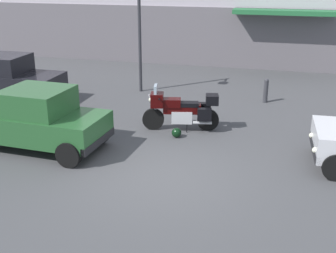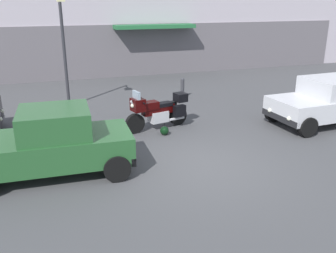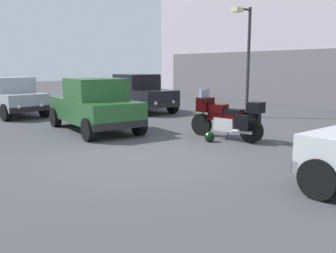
% 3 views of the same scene
% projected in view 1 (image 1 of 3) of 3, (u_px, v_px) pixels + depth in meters
% --- Properties ---
extents(ground_plane, '(80.00, 80.00, 0.00)m').
position_uv_depth(ground_plane, '(160.00, 176.00, 10.12)').
color(ground_plane, '#424244').
extents(motorcycle, '(2.24, 1.01, 1.36)m').
position_uv_depth(motorcycle, '(182.00, 110.00, 12.78)').
color(motorcycle, black).
rests_on(motorcycle, ground).
extents(helmet, '(0.28, 0.28, 0.28)m').
position_uv_depth(helmet, '(177.00, 133.00, 12.36)').
color(helmet, black).
rests_on(helmet, ground).
extents(car_hatchback_near, '(3.94, 1.95, 1.64)m').
position_uv_depth(car_hatchback_near, '(35.00, 119.00, 11.42)').
color(car_hatchback_near, '#235128').
rests_on(car_hatchback_near, ground).
extents(car_wagon_end, '(3.91, 1.85, 1.64)m').
position_uv_depth(car_wagon_end, '(8.00, 78.00, 15.64)').
color(car_wagon_end, black).
rests_on(car_wagon_end, ground).
extents(streetlamp_curbside, '(0.28, 0.94, 4.20)m').
position_uv_depth(streetlamp_curbside, '(138.00, 24.00, 16.01)').
color(streetlamp_curbside, '#2D2D33').
rests_on(streetlamp_curbside, ground).
extents(bollard_curbside, '(0.16, 0.16, 0.87)m').
position_uv_depth(bollard_curbside, '(266.00, 90.00, 15.47)').
color(bollard_curbside, '#333338').
rests_on(bollard_curbside, ground).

